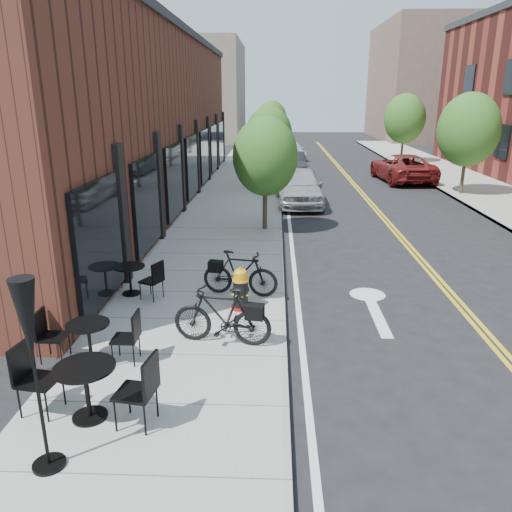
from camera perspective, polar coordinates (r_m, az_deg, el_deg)
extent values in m
plane|color=black|center=(9.14, 3.57, -12.04)|extent=(120.00, 120.00, 0.00)
cube|color=#9E9B93|center=(18.56, -3.25, 3.81)|extent=(4.00, 70.00, 0.12)
cube|color=#4F2619|center=(22.83, -14.13, 14.69)|extent=(5.00, 28.00, 7.00)
cube|color=#726656|center=(56.46, -5.95, 18.21)|extent=(8.00, 14.00, 10.00)
cube|color=brown|center=(60.18, 18.89, 18.32)|extent=(10.00, 16.00, 12.00)
cylinder|color=#382B1E|center=(17.32, 1.03, 5.75)|extent=(0.16, 0.16, 1.61)
ellipsoid|color=#2B6720|center=(17.04, 1.06, 11.30)|extent=(2.20, 2.20, 2.64)
cylinder|color=#382B1E|center=(25.19, 1.44, 9.64)|extent=(0.16, 0.16, 1.68)
ellipsoid|color=#2B6720|center=(25.00, 1.47, 13.63)|extent=(2.30, 2.30, 2.76)
cylinder|color=#382B1E|center=(33.13, 1.65, 11.52)|extent=(0.16, 0.16, 1.57)
ellipsoid|color=#2B6720|center=(32.99, 1.68, 14.33)|extent=(2.10, 2.10, 2.52)
cylinder|color=#382B1E|center=(41.08, 1.79, 12.84)|extent=(0.16, 0.16, 1.71)
ellipsoid|color=#2B6720|center=(40.97, 1.81, 15.37)|extent=(2.40, 2.40, 2.88)
cylinder|color=#382B1E|center=(25.75, 22.58, 8.64)|extent=(0.16, 0.16, 1.82)
ellipsoid|color=#2B6720|center=(25.55, 23.13, 13.12)|extent=(2.80, 2.80, 3.36)
cylinder|color=#382B1E|center=(37.17, 16.35, 11.71)|extent=(0.16, 0.16, 1.82)
ellipsoid|color=#2B6720|center=(37.03, 16.63, 14.82)|extent=(2.80, 2.80, 3.36)
cylinder|color=maroon|center=(10.96, -1.75, -5.84)|extent=(0.51, 0.51, 0.06)
cylinder|color=black|center=(10.84, -1.77, -4.35)|extent=(0.39, 0.39, 0.62)
cylinder|color=gold|center=(10.72, -1.78, -2.77)|extent=(0.45, 0.45, 0.04)
cylinder|color=gold|center=(10.69, -1.79, -2.35)|extent=(0.38, 0.38, 0.14)
ellipsoid|color=gold|center=(10.66, -1.79, -1.94)|extent=(0.37, 0.37, 0.18)
cylinder|color=gold|center=(10.63, -1.80, -1.47)|extent=(0.06, 0.06, 0.06)
imported|color=black|center=(9.30, -3.90, -6.82)|extent=(1.92, 0.80, 1.12)
imported|color=black|center=(11.49, -1.83, -1.99)|extent=(1.84, 0.82, 1.07)
cylinder|color=black|center=(9.40, -18.27, -11.16)|extent=(0.43, 0.43, 0.03)
cylinder|color=black|center=(9.25, -18.47, -9.34)|extent=(0.06, 0.06, 0.68)
cylinder|color=black|center=(9.10, -18.68, -7.40)|extent=(0.74, 0.74, 0.03)
cylinder|color=black|center=(7.94, -18.43, -16.97)|extent=(0.57, 0.57, 0.03)
cylinder|color=black|center=(7.73, -18.72, -14.57)|extent=(0.08, 0.08, 0.80)
cylinder|color=black|center=(7.53, -19.03, -11.96)|extent=(0.99, 0.99, 0.03)
cylinder|color=black|center=(12.09, -14.07, -4.15)|extent=(0.55, 0.55, 0.03)
cylinder|color=black|center=(11.97, -14.18, -2.70)|extent=(0.08, 0.08, 0.66)
cylinder|color=black|center=(11.86, -14.30, -1.18)|extent=(0.96, 0.96, 0.03)
cylinder|color=black|center=(7.26, -22.56, -21.11)|extent=(0.41, 0.41, 0.05)
cylinder|color=black|center=(6.60, -23.83, -12.75)|extent=(0.05, 0.05, 2.43)
cone|color=black|center=(6.27, -24.67, -6.94)|extent=(0.29, 0.29, 1.07)
imported|color=#9EA1A6|center=(21.93, 4.99, 7.92)|extent=(2.01, 4.72, 1.59)
imported|color=black|center=(30.75, 4.25, 10.52)|extent=(1.50, 4.04, 1.32)
imported|color=silver|center=(38.10, 3.94, 11.93)|extent=(2.40, 4.70, 1.30)
imported|color=maroon|center=(29.22, 16.36, 9.66)|extent=(2.96, 5.61, 1.50)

